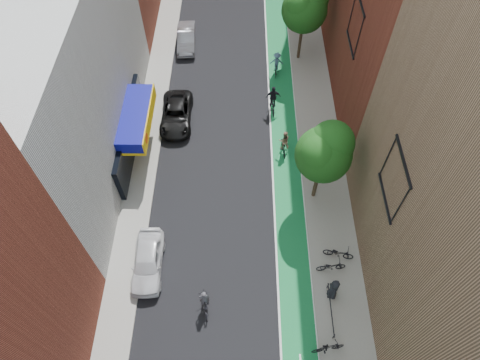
{
  "coord_description": "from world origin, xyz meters",
  "views": [
    {
      "loc": [
        0.86,
        -5.52,
        23.77
      ],
      "look_at": [
        0.76,
        10.21,
        1.5
      ],
      "focal_mm": 32.0,
      "sensor_mm": 36.0,
      "label": 1
    }
  ],
  "objects_px": {
    "cyclist_lane_far": "(277,65)",
    "cyclist_lane_mid": "(273,102)",
    "pedestrian": "(334,289)",
    "cyclist_lane_near": "(284,144)",
    "parked_car_silver": "(186,38)",
    "parked_car_black": "(176,114)",
    "cyclist_lead": "(205,303)",
    "parked_car_white": "(147,261)"
  },
  "relations": [
    {
      "from": "cyclist_lane_near",
      "to": "cyclist_lane_far",
      "type": "relative_size",
      "value": 0.98
    },
    {
      "from": "cyclist_lane_mid",
      "to": "cyclist_lane_far",
      "type": "distance_m",
      "value": 4.27
    },
    {
      "from": "cyclist_lane_near",
      "to": "cyclist_lane_mid",
      "type": "xyz_separation_m",
      "value": [
        -0.6,
        4.09,
        0.05
      ]
    },
    {
      "from": "parked_car_black",
      "to": "cyclist_lane_mid",
      "type": "xyz_separation_m",
      "value": [
        7.22,
        1.17,
        0.19
      ]
    },
    {
      "from": "pedestrian",
      "to": "cyclist_lane_mid",
      "type": "bearing_deg",
      "value": -164.99
    },
    {
      "from": "cyclist_lead",
      "to": "parked_car_black",
      "type": "bearing_deg",
      "value": -87.77
    },
    {
      "from": "parked_car_white",
      "to": "parked_car_black",
      "type": "relative_size",
      "value": 0.88
    },
    {
      "from": "cyclist_lane_far",
      "to": "cyclist_lane_mid",
      "type": "bearing_deg",
      "value": 89.02
    },
    {
      "from": "parked_car_black",
      "to": "cyclist_lead",
      "type": "bearing_deg",
      "value": -79.52
    },
    {
      "from": "cyclist_lane_mid",
      "to": "cyclist_lane_far",
      "type": "relative_size",
      "value": 1.15
    },
    {
      "from": "parked_car_silver",
      "to": "pedestrian",
      "type": "xyz_separation_m",
      "value": [
        9.97,
        -22.57,
        0.33
      ]
    },
    {
      "from": "cyclist_lane_mid",
      "to": "cyclist_lane_far",
      "type": "height_order",
      "value": "cyclist_lane_mid"
    },
    {
      "from": "parked_car_white",
      "to": "parked_car_black",
      "type": "bearing_deg",
      "value": 85.71
    },
    {
      "from": "cyclist_lead",
      "to": "cyclist_lane_mid",
      "type": "height_order",
      "value": "cyclist_lane_mid"
    },
    {
      "from": "cyclist_lane_far",
      "to": "parked_car_black",
      "type": "bearing_deg",
      "value": 40.28
    },
    {
      "from": "parked_car_black",
      "to": "parked_car_silver",
      "type": "bearing_deg",
      "value": 88.83
    },
    {
      "from": "parked_car_silver",
      "to": "cyclist_lane_mid",
      "type": "xyz_separation_m",
      "value": [
        7.19,
        -7.86,
        0.16
      ]
    },
    {
      "from": "parked_car_silver",
      "to": "cyclist_lane_mid",
      "type": "height_order",
      "value": "cyclist_lane_mid"
    },
    {
      "from": "cyclist_lane_mid",
      "to": "pedestrian",
      "type": "xyz_separation_m",
      "value": [
        2.79,
        -14.71,
        0.17
      ]
    },
    {
      "from": "cyclist_lane_near",
      "to": "cyclist_lead",
      "type": "bearing_deg",
      "value": 60.68
    },
    {
      "from": "parked_car_silver",
      "to": "cyclist_lead",
      "type": "bearing_deg",
      "value": -86.01
    },
    {
      "from": "cyclist_lead",
      "to": "cyclist_lane_near",
      "type": "height_order",
      "value": "cyclist_lane_near"
    },
    {
      "from": "parked_car_black",
      "to": "cyclist_lane_far",
      "type": "bearing_deg",
      "value": 34.27
    },
    {
      "from": "parked_car_black",
      "to": "cyclist_lane_mid",
      "type": "relative_size",
      "value": 2.14
    },
    {
      "from": "pedestrian",
      "to": "parked_car_silver",
      "type": "bearing_deg",
      "value": -151.88
    },
    {
      "from": "cyclist_lane_near",
      "to": "parked_car_black",
      "type": "bearing_deg",
      "value": -26.22
    },
    {
      "from": "parked_car_black",
      "to": "cyclist_lane_far",
      "type": "relative_size",
      "value": 2.47
    },
    {
      "from": "parked_car_black",
      "to": "cyclist_lane_far",
      "type": "distance_m",
      "value": 9.39
    },
    {
      "from": "parked_car_silver",
      "to": "cyclist_lane_far",
      "type": "relative_size",
      "value": 2.18
    },
    {
      "from": "cyclist_lane_mid",
      "to": "pedestrian",
      "type": "distance_m",
      "value": 14.98
    },
    {
      "from": "parked_car_white",
      "to": "cyclist_lead",
      "type": "xyz_separation_m",
      "value": [
        3.46,
        -2.41,
        -0.09
      ]
    },
    {
      "from": "cyclist_lane_near",
      "to": "cyclist_lane_far",
      "type": "distance_m",
      "value": 8.34
    },
    {
      "from": "cyclist_lane_near",
      "to": "cyclist_lane_far",
      "type": "bearing_deg",
      "value": -94.67
    },
    {
      "from": "parked_car_black",
      "to": "parked_car_silver",
      "type": "xyz_separation_m",
      "value": [
        0.03,
        9.03,
        0.03
      ]
    },
    {
      "from": "parked_car_silver",
      "to": "cyclist_lead",
      "type": "distance_m",
      "value": 23.44
    },
    {
      "from": "parked_car_silver",
      "to": "cyclist_lane_far",
      "type": "xyz_separation_m",
      "value": [
        7.63,
        -3.61,
        0.16
      ]
    },
    {
      "from": "cyclist_lane_near",
      "to": "parked_car_silver",
      "type": "bearing_deg",
      "value": -62.65
    },
    {
      "from": "cyclist_lane_mid",
      "to": "parked_car_white",
      "type": "bearing_deg",
      "value": 55.57
    },
    {
      "from": "parked_car_silver",
      "to": "pedestrian",
      "type": "bearing_deg",
      "value": -69.15
    },
    {
      "from": "parked_car_white",
      "to": "cyclist_lead",
      "type": "relative_size",
      "value": 2.22
    },
    {
      "from": "cyclist_lane_near",
      "to": "cyclist_lane_mid",
      "type": "bearing_deg",
      "value": -87.36
    },
    {
      "from": "parked_car_white",
      "to": "pedestrian",
      "type": "height_order",
      "value": "pedestrian"
    }
  ]
}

